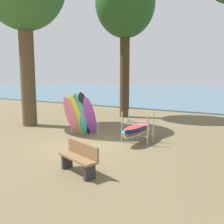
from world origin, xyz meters
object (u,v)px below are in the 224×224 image
object	(u,v)px
tree_mid_behind	(125,5)
park_bench	(79,157)
board_storage_rack	(138,129)
leaning_board_pile	(80,115)

from	to	relation	value
tree_mid_behind	park_bench	bearing A→B (deg)	-71.02
park_bench	board_storage_rack	bearing A→B (deg)	88.29
board_storage_rack	park_bench	xyz separation A→B (m)	(-0.11, -3.74, -0.10)
tree_mid_behind	board_storage_rack	world-z (taller)	tree_mid_behind
leaning_board_pile	park_bench	distance (m)	4.36
tree_mid_behind	board_storage_rack	xyz separation A→B (m)	(3.19, -5.21, -6.22)
leaning_board_pile	park_bench	xyz separation A→B (m)	(2.53, -3.52, -0.47)
board_storage_rack	tree_mid_behind	bearing A→B (deg)	121.48
tree_mid_behind	board_storage_rack	bearing A→B (deg)	-58.52
park_bench	leaning_board_pile	bearing A→B (deg)	125.70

